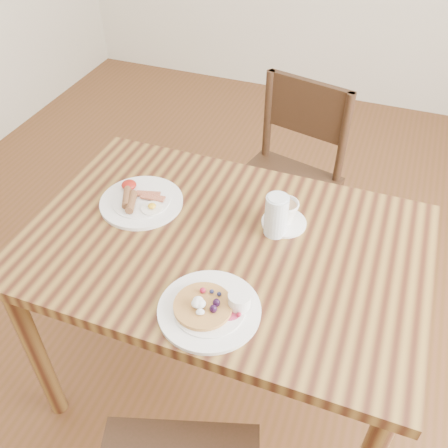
# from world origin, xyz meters

# --- Properties ---
(ground) EXTENTS (5.00, 5.00, 0.00)m
(ground) POSITION_xyz_m (0.00, 0.00, 0.00)
(ground) COLOR brown
(ground) RESTS_ON ground
(dining_table) EXTENTS (1.20, 0.80, 0.75)m
(dining_table) POSITION_xyz_m (0.00, 0.00, 0.65)
(dining_table) COLOR brown
(dining_table) RESTS_ON ground
(chair_far) EXTENTS (0.51, 0.51, 0.88)m
(chair_far) POSITION_xyz_m (0.02, 0.74, 0.49)
(chair_far) COLOR #351C13
(chair_far) RESTS_ON ground
(pancake_plate) EXTENTS (0.27, 0.27, 0.06)m
(pancake_plate) POSITION_xyz_m (0.06, -0.26, 0.76)
(pancake_plate) COLOR white
(pancake_plate) RESTS_ON dining_table
(breakfast_plate) EXTENTS (0.27, 0.27, 0.04)m
(breakfast_plate) POSITION_xyz_m (-0.32, 0.07, 0.76)
(breakfast_plate) COLOR white
(breakfast_plate) RESTS_ON dining_table
(teacup_saucer) EXTENTS (0.14, 0.14, 0.08)m
(teacup_saucer) POSITION_xyz_m (0.15, 0.14, 0.79)
(teacup_saucer) COLOR white
(teacup_saucer) RESTS_ON dining_table
(water_glass) EXTENTS (0.07, 0.07, 0.13)m
(water_glass) POSITION_xyz_m (0.13, 0.09, 0.82)
(water_glass) COLOR silver
(water_glass) RESTS_ON dining_table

